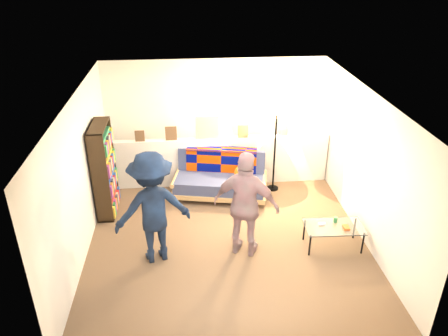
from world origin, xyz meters
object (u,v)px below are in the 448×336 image
coffee_table (334,227)px  person_left (153,208)px  bookshelf (104,172)px  person_right (246,205)px  floor_lamp (275,134)px  futon_sofa (221,178)px

coffee_table → person_left: (-2.83, -0.01, 0.53)m
bookshelf → person_right: person_right is taller
floor_lamp → person_right: 2.18m
futon_sofa → floor_lamp: 1.34m
bookshelf → floor_lamp: bookshelf is taller
person_left → bookshelf: bearing=-72.5°
person_right → floor_lamp: bearing=-90.2°
person_right → person_left: bearing=22.4°
bookshelf → floor_lamp: 3.23m
futon_sofa → coffee_table: size_ratio=2.01×
floor_lamp → person_right: person_right is taller
floor_lamp → bookshelf: bearing=-170.3°
bookshelf → coffee_table: 4.05m
coffee_table → bookshelf: bearing=159.1°
futon_sofa → bookshelf: bearing=-169.8°
coffee_table → floor_lamp: size_ratio=0.58×
futon_sofa → person_left: bearing=-122.6°
futon_sofa → bookshelf: 2.18m
futon_sofa → person_right: size_ratio=1.10×
person_right → bookshelf: bearing=-9.4°
futon_sofa → person_right: 1.91m
futon_sofa → coffee_table: bearing=-47.6°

